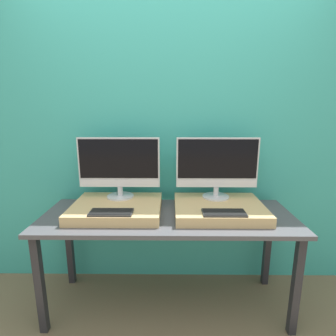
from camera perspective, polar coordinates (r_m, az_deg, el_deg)
name	(u,v)px	position (r m, az deg, el deg)	size (l,w,h in m)	color
wall_back	(168,133)	(2.17, 0.06, 7.64)	(8.00, 0.04, 2.60)	teal
workbench	(168,225)	(1.95, -0.05, -12.27)	(1.81, 0.64, 0.75)	#47474C
wooden_riser_left	(117,208)	(1.98, -11.04, -8.55)	(0.64, 0.51, 0.07)	tan
monitor_left	(119,165)	(2.03, -10.60, 0.55)	(0.62, 0.21, 0.47)	silver
keyboard_left	(111,212)	(1.79, -12.27, -9.40)	(0.28, 0.13, 0.01)	#2D2D2D
wooden_riser_right	(219,208)	(1.97, 11.00, -8.63)	(0.64, 0.51, 0.07)	tan
monitor_right	(217,166)	(2.02, 10.63, 0.51)	(0.62, 0.21, 0.47)	silver
keyboard_right	(224,213)	(1.79, 12.11, -9.49)	(0.28, 0.13, 0.01)	#2D2D2D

